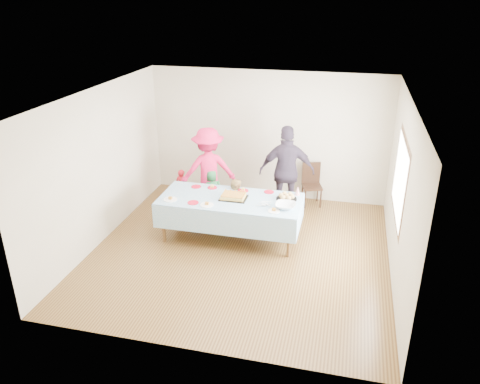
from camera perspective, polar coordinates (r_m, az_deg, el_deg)
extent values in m
plane|color=#4A2E15|center=(8.18, 0.02, -7.18)|extent=(5.00, 5.00, 0.00)
cube|color=#BDB39A|center=(9.89, 3.44, 6.89)|extent=(5.00, 0.04, 2.70)
cube|color=#BDB39A|center=(5.43, -6.21, -8.01)|extent=(5.00, 0.04, 2.70)
cube|color=#BDB39A|center=(8.48, -16.66, 3.03)|extent=(0.04, 5.00, 2.70)
cube|color=#BDB39A|center=(7.45, 19.07, -0.15)|extent=(0.04, 5.00, 2.70)
cube|color=white|center=(7.19, 0.03, 11.66)|extent=(5.00, 5.00, 0.04)
cube|color=#472B16|center=(7.58, 18.89, 1.51)|extent=(0.03, 1.75, 1.35)
cylinder|color=brown|center=(8.41, -9.33, -3.77)|extent=(0.06, 0.06, 0.73)
cylinder|color=brown|center=(7.88, 5.99, -5.56)|extent=(0.06, 0.06, 0.73)
cylinder|color=brown|center=(9.10, -7.34, -1.43)|extent=(0.06, 0.06, 0.73)
cylinder|color=brown|center=(8.62, 6.77, -2.90)|extent=(0.06, 0.06, 0.73)
cube|color=brown|center=(8.26, -1.20, -0.98)|extent=(2.40, 1.00, 0.04)
cube|color=silver|center=(8.25, -1.20, -0.83)|extent=(2.50, 1.10, 0.01)
cube|color=black|center=(8.25, -0.80, -0.74)|extent=(0.47, 0.36, 0.01)
cube|color=#F4CB5D|center=(8.24, -0.80, -0.51)|extent=(0.40, 0.30, 0.06)
cube|color=#A25825|center=(8.22, -0.80, -0.29)|extent=(0.40, 0.30, 0.01)
cylinder|color=black|center=(8.25, 5.68, -0.84)|extent=(0.37, 0.37, 0.02)
sphere|color=tan|center=(8.22, 6.37, -0.55)|extent=(0.09, 0.09, 0.09)
sphere|color=tan|center=(8.30, 6.11, -0.29)|extent=(0.09, 0.09, 0.09)
sphere|color=tan|center=(8.31, 5.45, -0.23)|extent=(0.09, 0.09, 0.09)
sphere|color=tan|center=(8.24, 5.03, -0.42)|extent=(0.09, 0.09, 0.09)
sphere|color=tan|center=(8.16, 5.28, -0.69)|extent=(0.09, 0.09, 0.09)
sphere|color=tan|center=(8.15, 5.95, -0.75)|extent=(0.09, 0.09, 0.09)
sphere|color=tan|center=(8.23, 5.70, -0.49)|extent=(0.09, 0.09, 0.09)
imported|color=silver|center=(7.91, 5.56, -1.69)|extent=(0.35, 0.35, 0.09)
cone|color=white|center=(8.42, 7.04, 0.16)|extent=(0.10, 0.10, 0.16)
cylinder|color=red|center=(8.76, -5.36, 0.66)|extent=(0.18, 0.18, 0.01)
cylinder|color=red|center=(8.70, -3.40, 0.54)|extent=(0.18, 0.18, 0.01)
cylinder|color=red|center=(8.55, 0.37, 0.16)|extent=(0.20, 0.20, 0.01)
cylinder|color=red|center=(8.52, 3.55, 0.02)|extent=(0.18, 0.18, 0.01)
cylinder|color=red|center=(8.12, -5.74, -1.30)|extent=(0.19, 0.19, 0.01)
cylinder|color=white|center=(8.29, -8.48, -0.90)|extent=(0.24, 0.24, 0.01)
cylinder|color=white|center=(8.01, -4.05, -1.57)|extent=(0.23, 0.23, 0.01)
cylinder|color=white|center=(7.80, 4.15, -2.32)|extent=(0.20, 0.20, 0.01)
cylinder|color=black|center=(9.72, 7.93, -0.89)|extent=(0.03, 0.03, 0.39)
cylinder|color=black|center=(9.79, 9.81, -0.85)|extent=(0.03, 0.03, 0.39)
cylinder|color=black|center=(10.01, 7.60, -0.12)|extent=(0.03, 0.03, 0.39)
cylinder|color=black|center=(10.08, 9.42, -0.08)|extent=(0.03, 0.03, 0.39)
cube|color=black|center=(9.81, 8.76, 0.66)|extent=(0.47, 0.47, 0.05)
cube|color=black|center=(9.88, 8.66, 2.36)|extent=(0.38, 0.14, 0.45)
imported|color=red|center=(9.83, -7.07, 0.64)|extent=(0.31, 0.24, 0.77)
imported|color=#246E3A|center=(9.40, -3.47, 0.18)|extent=(0.52, 0.42, 0.92)
imported|color=tan|center=(8.80, -0.60, -1.32)|extent=(0.53, 0.44, 0.96)
imported|color=#E11C52|center=(9.36, -3.88, 2.73)|extent=(1.27, 1.04, 1.72)
imported|color=#352B3B|center=(9.14, 5.73, 2.50)|extent=(1.14, 0.63, 1.83)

